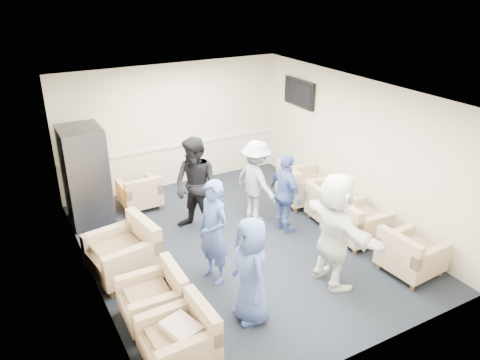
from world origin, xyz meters
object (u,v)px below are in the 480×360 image
armchair_left_near (183,340)px  person_mid_right (286,194)px  armchair_right_midfar (331,207)px  armchair_right_near (409,256)px  armchair_corner (141,194)px  person_back_right (256,181)px  person_front_right (335,230)px  person_mid_left (213,232)px  armchair_right_midnear (357,223)px  person_front_left (251,271)px  person_back_left (196,187)px  armchair_left_far (126,253)px  armchair_right_far (302,186)px  vending_machine (86,176)px  armchair_left_mid (156,299)px

armchair_left_near → person_mid_right: size_ratio=0.56×
armchair_right_midfar → armchair_right_near: bearing=-177.5°
armchair_right_midfar → armchair_corner: size_ratio=1.05×
person_back_right → person_front_right: bearing=169.8°
person_mid_left → person_front_right: 1.81m
armchair_right_midnear → person_front_left: person_front_left is taller
armchair_right_midnear → armchair_right_midfar: armchair_right_midnear is taller
person_back_left → armchair_left_far: bearing=-95.6°
armchair_left_far → armchair_right_midfar: 3.91m
armchair_right_near → armchair_right_midfar: size_ratio=1.07×
armchair_right_far → person_front_left: bearing=142.6°
person_mid_right → person_front_right: person_front_right is taller
person_mid_left → person_back_right: size_ratio=1.04×
armchair_left_near → person_front_left: size_ratio=0.55×
armchair_corner → person_back_left: person_back_left is taller
armchair_right_near → vending_machine: 5.85m
armchair_left_mid → person_front_right: size_ratio=0.45×
vending_machine → person_mid_left: size_ratio=1.12×
armchair_right_near → person_mid_right: (-0.96, 2.07, 0.43)m
armchair_left_far → armchair_right_midfar: size_ratio=1.33×
armchair_right_near → person_mid_right: bearing=21.0°
person_front_left → armchair_right_midfar: bearing=126.9°
armchair_left_far → person_mid_right: 2.96m
armchair_left_near → armchair_left_far: 2.12m
armchair_right_near → person_front_right: person_front_right is taller
person_mid_left → person_front_right: (1.54, -0.95, 0.08)m
person_mid_left → armchair_left_mid: bearing=-82.1°
vending_machine → armchair_right_near: bearing=-46.4°
armchair_left_mid → person_mid_right: size_ratio=0.54×
armchair_left_far → armchair_right_midnear: (3.86, -0.96, -0.03)m
armchair_left_near → armchair_right_midfar: bearing=114.7°
armchair_right_midfar → vending_machine: bearing=63.0°
armchair_right_near → person_front_right: bearing=67.3°
armchair_right_midnear → person_front_left: bearing=109.8°
person_back_right → person_mid_right: person_back_right is taller
armchair_left_near → person_back_right: 3.81m
armchair_corner → person_front_left: bearing=93.3°
armchair_corner → person_back_right: person_back_right is taller
armchair_right_near → person_front_left: (-2.71, 0.30, 0.44)m
person_mid_right → armchair_right_midnear: bearing=-135.1°
person_front_left → armchair_left_near: bearing=-69.5°
armchair_right_near → person_back_right: person_back_right is taller
person_front_left → person_mid_left: 1.06m
armchair_right_near → armchair_left_far: bearing=57.4°
armchair_left_far → armchair_right_near: 4.45m
vending_machine → person_mid_right: (3.05, -2.14, -0.18)m
armchair_left_mid → armchair_right_near: armchair_right_near is taller
armchair_right_midfar → person_mid_left: person_mid_left is taller
armchair_right_midfar → person_mid_right: size_ratio=0.54×
armchair_right_midnear → armchair_left_mid: bearing=95.8°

